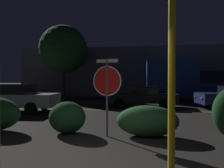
% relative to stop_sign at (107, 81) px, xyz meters
% --- Properties ---
extents(road_center_stripe, '(32.68, 0.12, 0.01)m').
position_rel_stop_sign_xyz_m(road_center_stripe, '(-0.05, 5.57, -1.61)').
color(road_center_stripe, gold).
rests_on(road_center_stripe, ground_plane).
extents(stop_sign, '(0.86, 0.19, 2.32)m').
position_rel_stop_sign_xyz_m(stop_sign, '(0.00, 0.00, 0.00)').
color(stop_sign, '#4C4C51').
rests_on(stop_sign, ground_plane).
extents(yellow_pole_right, '(0.11, 0.11, 3.15)m').
position_rel_stop_sign_xyz_m(yellow_pole_right, '(1.49, -2.70, -0.04)').
color(yellow_pole_right, yellow).
rests_on(yellow_pole_right, ground_plane).
extents(hedge_bush_1, '(1.13, 1.00, 0.98)m').
position_rel_stop_sign_xyz_m(hedge_bush_1, '(-1.28, 0.20, -1.12)').
color(hedge_bush_1, '#19421E').
rests_on(hedge_bush_1, ground_plane).
extents(hedge_bush_2, '(1.81, 0.94, 0.90)m').
position_rel_stop_sign_xyz_m(hedge_bush_2, '(1.17, 0.14, -1.16)').
color(hedge_bush_2, '#285B2D').
rests_on(hedge_bush_2, ground_plane).
extents(passing_car_1, '(5.00, 2.18, 1.44)m').
position_rel_stop_sign_xyz_m(passing_car_1, '(-5.79, 4.27, -0.89)').
color(passing_car_1, silver).
rests_on(passing_car_1, ground_plane).
extents(passing_car_2, '(4.44, 2.24, 1.28)m').
position_rel_stop_sign_xyz_m(passing_car_2, '(1.06, 7.38, -0.96)').
color(passing_car_2, black).
rests_on(passing_car_2, ground_plane).
extents(delivery_truck, '(6.01, 2.33, 3.18)m').
position_rel_stop_sign_xyz_m(delivery_truck, '(4.37, 11.39, 0.07)').
color(delivery_truck, navy).
rests_on(delivery_truck, ground_plane).
extents(tree_0, '(4.48, 4.48, 6.81)m').
position_rel_stop_sign_xyz_m(tree_0, '(-6.33, 13.38, 2.95)').
color(tree_0, '#422D1E').
rests_on(tree_0, ground_plane).
extents(building_backdrop, '(27.63, 3.25, 5.04)m').
position_rel_stop_sign_xyz_m(building_backdrop, '(2.01, 17.00, 0.91)').
color(building_backdrop, '#4C4C56').
rests_on(building_backdrop, ground_plane).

